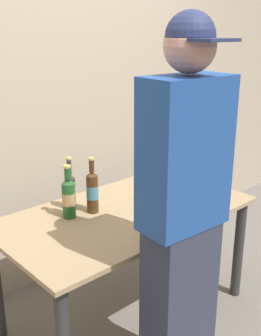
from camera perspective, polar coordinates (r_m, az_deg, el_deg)
ground_plane at (r=2.78m, az=-0.56°, el=-19.11°), size 8.00×8.00×0.00m
desk at (r=2.46m, az=-0.61°, el=-8.09°), size 1.46×0.80×0.70m
laptop at (r=2.70m, az=6.31°, el=-2.07°), size 0.35×0.33×0.21m
beer_bottle_amber at (r=2.36m, az=-5.23°, el=-3.12°), size 0.07×0.07×0.32m
beer_bottle_brown at (r=2.42m, az=-8.22°, el=-2.98°), size 0.06×0.06×0.31m
beer_bottle_green at (r=2.31m, az=-8.44°, el=-3.91°), size 0.07×0.07×0.30m
person_figure at (r=1.83m, az=7.11°, el=-6.84°), size 0.39×0.29×1.77m
back_wall at (r=2.82m, az=-10.78°, el=10.14°), size 6.00×0.10×2.60m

